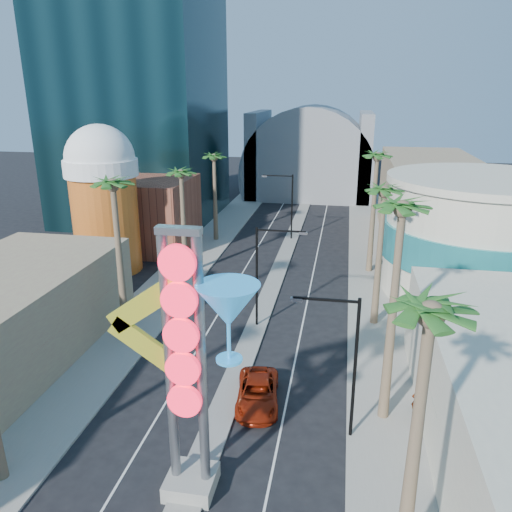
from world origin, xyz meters
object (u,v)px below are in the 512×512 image
at_px(neon_sign, 203,351).
at_px(red_pickup, 258,393).
at_px(pedestrian_a, 416,402).
at_px(pedestrian_b, 422,414).

height_order(neon_sign, red_pickup, neon_sign).
bearing_deg(pedestrian_a, pedestrian_b, 121.16).
xyz_separation_m(pedestrian_a, pedestrian_b, (0.15, -1.25, 0.11)).
height_order(red_pickup, pedestrian_a, pedestrian_a).
distance_m(red_pickup, pedestrian_a, 8.98).
bearing_deg(neon_sign, pedestrian_b, 31.81).
bearing_deg(pedestrian_a, red_pickup, 27.50).
distance_m(neon_sign, pedestrian_b, 13.48).
bearing_deg(pedestrian_a, neon_sign, 61.59).
bearing_deg(pedestrian_b, red_pickup, 7.91).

